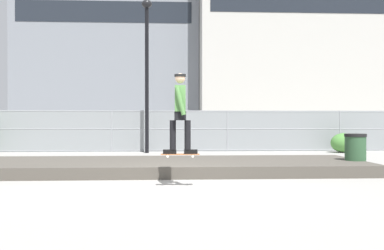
# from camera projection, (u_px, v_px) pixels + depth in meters

# --- Properties ---
(ground_plane) EXTENTS (120.00, 120.00, 0.00)m
(ground_plane) POSITION_uv_depth(u_px,v_px,m) (170.00, 186.00, 8.95)
(ground_plane) COLOR gray
(gravel_berm) EXTENTS (10.56, 3.32, 0.29)m
(gravel_berm) POSITION_uv_depth(u_px,v_px,m) (170.00, 166.00, 11.49)
(gravel_berm) COLOR #4C473F
(gravel_berm) RESTS_ON ground_plane
(skateboard) EXTENTS (0.80, 0.22, 0.07)m
(skateboard) POSITION_uv_depth(u_px,v_px,m) (180.00, 154.00, 8.76)
(skateboard) COLOR #9E5B33
(skater) EXTENTS (0.72, 0.59, 1.68)m
(skater) POSITION_uv_depth(u_px,v_px,m) (180.00, 108.00, 8.75)
(skater) COLOR black
(skater) RESTS_ON skateboard
(chain_fence) EXTENTS (26.09, 0.06, 1.85)m
(chain_fence) POSITION_uv_depth(u_px,v_px,m) (170.00, 131.00, 18.86)
(chain_fence) COLOR gray
(chain_fence) RESTS_ON ground_plane
(street_lamp) EXTENTS (0.44, 0.44, 6.58)m
(street_lamp) POSITION_uv_depth(u_px,v_px,m) (147.00, 57.00, 18.01)
(street_lamp) COLOR black
(street_lamp) RESTS_ON ground_plane
(parked_car_near) EXTENTS (4.53, 2.21, 1.66)m
(parked_car_near) POSITION_uv_depth(u_px,v_px,m) (59.00, 131.00, 22.13)
(parked_car_near) COLOR silver
(parked_car_near) RESTS_ON ground_plane
(parked_car_mid) EXTENTS (4.48, 2.11, 1.66)m
(parked_car_mid) POSITION_uv_depth(u_px,v_px,m) (187.00, 131.00, 22.19)
(parked_car_mid) COLOR navy
(parked_car_mid) RESTS_ON ground_plane
(library_building) EXTENTS (22.27, 11.78, 22.87)m
(library_building) POSITION_uv_depth(u_px,v_px,m) (111.00, 44.00, 55.02)
(library_building) COLOR slate
(library_building) RESTS_ON ground_plane
(office_block) EXTENTS (22.09, 13.71, 23.43)m
(office_block) POSITION_uv_depth(u_px,v_px,m) (285.00, 39.00, 52.99)
(office_block) COLOR #B2AFA8
(office_block) RESTS_ON ground_plane
(shrub_center) EXTENTS (1.10, 0.90, 0.85)m
(shrub_center) POSITION_uv_depth(u_px,v_px,m) (343.00, 143.00, 18.25)
(shrub_center) COLOR #477F38
(shrub_center) RESTS_ON ground_plane
(trash_bin) EXTENTS (0.59, 0.59, 1.03)m
(trash_bin) POSITION_uv_depth(u_px,v_px,m) (355.00, 152.00, 11.53)
(trash_bin) COLOR #2D5133
(trash_bin) RESTS_ON ground_plane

